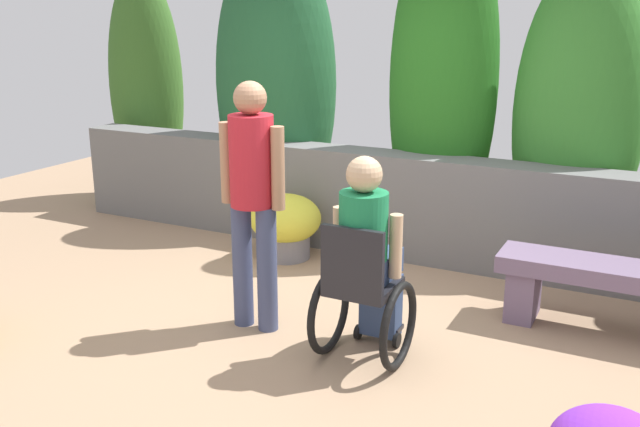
{
  "coord_description": "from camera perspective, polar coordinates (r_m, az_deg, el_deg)",
  "views": [
    {
      "loc": [
        2.11,
        -4.09,
        2.16
      ],
      "look_at": [
        0.05,
        -0.04,
        0.85
      ],
      "focal_mm": 39.74,
      "sensor_mm": 36.0,
      "label": 1
    }
  ],
  "objects": [
    {
      "name": "person_in_wheelchair",
      "position": [
        4.43,
        3.74,
        -4.25
      ],
      "size": [
        0.53,
        0.66,
        1.33
      ],
      "rotation": [
        0.0,
        0.0,
        -0.09
      ],
      "color": "black",
      "rests_on": "ground"
    },
    {
      "name": "flower_pot_purple_near",
      "position": [
        6.34,
        -2.8,
        -0.85
      ],
      "size": [
        0.64,
        0.64,
        0.58
      ],
      "color": "slate",
      "rests_on": "ground"
    },
    {
      "name": "stone_bench",
      "position": [
        5.24,
        22.52,
        -5.51
      ],
      "size": [
        1.54,
        0.41,
        0.5
      ],
      "rotation": [
        0.0,
        0.0,
        0.11
      ],
      "color": "slate",
      "rests_on": "ground"
    },
    {
      "name": "stone_retaining_wall",
      "position": [
        6.38,
        6.64,
        0.63
      ],
      "size": [
        7.03,
        0.37,
        0.94
      ],
      "primitive_type": "cube",
      "color": "slate",
      "rests_on": "ground"
    },
    {
      "name": "hedge_backdrop",
      "position": [
        6.68,
        6.98,
        9.32
      ],
      "size": [
        7.55,
        1.05,
        3.05
      ],
      "color": "#366325",
      "rests_on": "ground"
    },
    {
      "name": "ground_plane",
      "position": [
        5.08,
        -0.31,
        -9.05
      ],
      "size": [
        11.6,
        11.6,
        0.0
      ],
      "primitive_type": "plane",
      "color": "#A28164"
    },
    {
      "name": "person_standing_companion",
      "position": [
        4.77,
        -5.45,
        1.88
      ],
      "size": [
        0.49,
        0.3,
        1.72
      ],
      "rotation": [
        0.0,
        0.0,
        -0.04
      ],
      "color": "#3E476B",
      "rests_on": "ground"
    }
  ]
}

